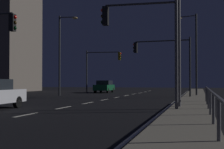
{
  "coord_description": "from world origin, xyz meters",
  "views": [
    {
      "loc": [
        7.27,
        -3.66,
        1.46
      ],
      "look_at": [
        -1.05,
        27.28,
        2.13
      ],
      "focal_mm": 52.29,
      "sensor_mm": 36.0,
      "label": 1
    }
  ],
  "objects": [
    {
      "name": "barrier_fence",
      "position": [
        7.68,
        8.33,
        0.87
      ],
      "size": [
        0.09,
        20.75,
        0.98
      ],
      "color": "#59595E",
      "rests_on": "sidewalk_right"
    },
    {
      "name": "lane_markings_center",
      "position": [
        0.0,
        21.0,
        0.01
      ],
      "size": [
        0.14,
        50.0,
        0.01
      ],
      "color": "silver",
      "rests_on": "ground"
    },
    {
      "name": "street_lamp_across_street",
      "position": [
        6.68,
        28.56,
        4.8
      ],
      "size": [
        2.05,
        0.78,
        7.79
      ],
      "color": "#2D3033",
      "rests_on": "sidewalk_right"
    },
    {
      "name": "car_oncoming",
      "position": [
        -4.59,
        36.58,
        0.82
      ],
      "size": [
        2.03,
        4.48,
        1.57
      ],
      "color": "#14592D",
      "rests_on": "ground"
    },
    {
      "name": "lane_edge_line",
      "position": [
        5.55,
        22.5,
        0.01
      ],
      "size": [
        0.14,
        53.0,
        0.01
      ],
      "color": "silver",
      "rests_on": "ground"
    },
    {
      "name": "sidewalk_right",
      "position": [
        6.81,
        17.5,
        0.07
      ],
      "size": [
        2.03,
        77.0,
        0.14
      ],
      "primitive_type": "cube",
      "color": "gray",
      "rests_on": "ground"
    },
    {
      "name": "traffic_light_mid_left",
      "position": [
        4.58,
        12.19,
        3.94
      ],
      "size": [
        3.85,
        0.39,
        5.4
      ],
      "color": "#4C4C51",
      "rests_on": "sidewalk_right"
    },
    {
      "name": "street_lamp_median",
      "position": [
        6.48,
        13.95,
        4.46
      ],
      "size": [
        1.67,
        1.26,
        7.18
      ],
      "color": "#4C4C51",
      "rests_on": "sidewalk_right"
    },
    {
      "name": "street_lamp_corner",
      "position": [
        -6.22,
        26.96,
        4.82
      ],
      "size": [
        1.93,
        0.53,
        8.14
      ],
      "color": "#2D3033",
      "rests_on": "ground"
    },
    {
      "name": "traffic_light_far_left",
      "position": [
        -4.51,
        35.22,
        3.8
      ],
      "size": [
        4.5,
        0.53,
        5.34
      ],
      "color": "#2D3033",
      "rests_on": "ground"
    },
    {
      "name": "traffic_light_far_right",
      "position": [
        4.17,
        25.66,
        3.87
      ],
      "size": [
        5.21,
        0.61,
        5.2
      ],
      "color": "#2D3033",
      "rests_on": "sidewalk_right"
    },
    {
      "name": "ground_plane",
      "position": [
        0.0,
        17.5,
        0.0
      ],
      "size": [
        112.0,
        112.0,
        0.0
      ],
      "primitive_type": "plane",
      "color": "black",
      "rests_on": "ground"
    }
  ]
}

